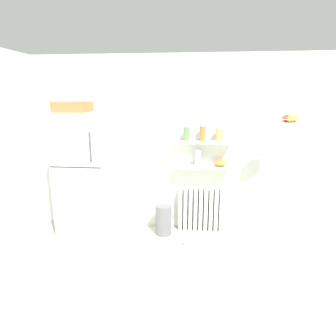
{
  "coord_description": "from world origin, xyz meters",
  "views": [
    {
      "loc": [
        0.27,
        -2.36,
        2.01
      ],
      "look_at": [
        -0.14,
        1.6,
        1.05
      ],
      "focal_mm": 31.78,
      "sensor_mm": 36.0,
      "label": 1
    }
  ],
  "objects_px": {
    "trash_bin": "(164,220)",
    "pet_food_bowl": "(190,243)",
    "shelf_bowl": "(220,163)",
    "storage_jar_2": "(219,135)",
    "refrigerator": "(85,173)",
    "storage_jar_1": "(203,133)",
    "storage_jar_0": "(186,134)",
    "radiator": "(201,209)",
    "hanging_fruit_basket": "(289,119)",
    "vase": "(198,157)"
  },
  "relations": [
    {
      "from": "refrigerator",
      "to": "storage_jar_0",
      "type": "bearing_deg",
      "value": 8.29
    },
    {
      "from": "storage_jar_0",
      "to": "trash_bin",
      "type": "xyz_separation_m",
      "value": [
        -0.31,
        -0.16,
        -1.27
      ]
    },
    {
      "from": "shelf_bowl",
      "to": "storage_jar_2",
      "type": "bearing_deg",
      "value": 180.0
    },
    {
      "from": "refrigerator",
      "to": "radiator",
      "type": "relative_size",
      "value": 2.89
    },
    {
      "from": "storage_jar_0",
      "to": "hanging_fruit_basket",
      "type": "height_order",
      "value": "hanging_fruit_basket"
    },
    {
      "from": "refrigerator",
      "to": "vase",
      "type": "xyz_separation_m",
      "value": [
        1.63,
        0.21,
        0.22
      ]
    },
    {
      "from": "trash_bin",
      "to": "pet_food_bowl",
      "type": "bearing_deg",
      "value": -36.06
    },
    {
      "from": "refrigerator",
      "to": "vase",
      "type": "bearing_deg",
      "value": 7.42
    },
    {
      "from": "radiator",
      "to": "pet_food_bowl",
      "type": "relative_size",
      "value": 3.37
    },
    {
      "from": "storage_jar_2",
      "to": "shelf_bowl",
      "type": "height_order",
      "value": "storage_jar_2"
    },
    {
      "from": "refrigerator",
      "to": "pet_food_bowl",
      "type": "bearing_deg",
      "value": -9.15
    },
    {
      "from": "refrigerator",
      "to": "trash_bin",
      "type": "bearing_deg",
      "value": 2.43
    },
    {
      "from": "radiator",
      "to": "shelf_bowl",
      "type": "xyz_separation_m",
      "value": [
        0.27,
        -0.03,
        0.73
      ]
    },
    {
      "from": "shelf_bowl",
      "to": "hanging_fruit_basket",
      "type": "height_order",
      "value": "hanging_fruit_basket"
    },
    {
      "from": "storage_jar_2",
      "to": "hanging_fruit_basket",
      "type": "relative_size",
      "value": 0.65
    },
    {
      "from": "shelf_bowl",
      "to": "vase",
      "type": "bearing_deg",
      "value": 180.0
    },
    {
      "from": "storage_jar_0",
      "to": "shelf_bowl",
      "type": "relative_size",
      "value": 1.17
    },
    {
      "from": "refrigerator",
      "to": "hanging_fruit_basket",
      "type": "distance_m",
      "value": 2.86
    },
    {
      "from": "shelf_bowl",
      "to": "pet_food_bowl",
      "type": "relative_size",
      "value": 0.92
    },
    {
      "from": "storage_jar_1",
      "to": "trash_bin",
      "type": "height_order",
      "value": "storage_jar_1"
    },
    {
      "from": "storage_jar_1",
      "to": "storage_jar_2",
      "type": "height_order",
      "value": "storage_jar_1"
    },
    {
      "from": "radiator",
      "to": "storage_jar_1",
      "type": "height_order",
      "value": "storage_jar_1"
    },
    {
      "from": "storage_jar_1",
      "to": "hanging_fruit_basket",
      "type": "distance_m",
      "value": 1.15
    },
    {
      "from": "trash_bin",
      "to": "hanging_fruit_basket",
      "type": "height_order",
      "value": "hanging_fruit_basket"
    },
    {
      "from": "refrigerator",
      "to": "storage_jar_0",
      "type": "height_order",
      "value": "refrigerator"
    },
    {
      "from": "radiator",
      "to": "pet_food_bowl",
      "type": "bearing_deg",
      "value": -105.4
    },
    {
      "from": "storage_jar_0",
      "to": "trash_bin",
      "type": "bearing_deg",
      "value": -152.41
    },
    {
      "from": "radiator",
      "to": "hanging_fruit_basket",
      "type": "xyz_separation_m",
      "value": [
        1.05,
        -0.45,
        1.4
      ]
    },
    {
      "from": "storage_jar_0",
      "to": "pet_food_bowl",
      "type": "relative_size",
      "value": 1.08
    },
    {
      "from": "radiator",
      "to": "trash_bin",
      "type": "height_order",
      "value": "radiator"
    },
    {
      "from": "pet_food_bowl",
      "to": "hanging_fruit_basket",
      "type": "bearing_deg",
      "value": 2.32
    },
    {
      "from": "storage_jar_2",
      "to": "refrigerator",
      "type": "bearing_deg",
      "value": -173.7
    },
    {
      "from": "storage_jar_2",
      "to": "pet_food_bowl",
      "type": "distance_m",
      "value": 1.57
    },
    {
      "from": "storage_jar_2",
      "to": "shelf_bowl",
      "type": "bearing_deg",
      "value": -0.0
    },
    {
      "from": "radiator",
      "to": "storage_jar_1",
      "type": "relative_size",
      "value": 2.93
    },
    {
      "from": "refrigerator",
      "to": "hanging_fruit_basket",
      "type": "bearing_deg",
      "value": -4.24
    },
    {
      "from": "vase",
      "to": "trash_bin",
      "type": "relative_size",
      "value": 0.54
    },
    {
      "from": "storage_jar_2",
      "to": "vase",
      "type": "height_order",
      "value": "storage_jar_2"
    },
    {
      "from": "refrigerator",
      "to": "storage_jar_1",
      "type": "xyz_separation_m",
      "value": [
        1.69,
        0.21,
        0.57
      ]
    },
    {
      "from": "storage_jar_1",
      "to": "refrigerator",
      "type": "bearing_deg",
      "value": -172.84
    },
    {
      "from": "shelf_bowl",
      "to": "storage_jar_0",
      "type": "bearing_deg",
      "value": 180.0
    },
    {
      "from": "storage_jar_2",
      "to": "trash_bin",
      "type": "bearing_deg",
      "value": -168.13
    },
    {
      "from": "storage_jar_2",
      "to": "trash_bin",
      "type": "distance_m",
      "value": 1.49
    },
    {
      "from": "storage_jar_2",
      "to": "storage_jar_1",
      "type": "bearing_deg",
      "value": -180.0
    },
    {
      "from": "refrigerator",
      "to": "storage_jar_1",
      "type": "distance_m",
      "value": 1.8
    },
    {
      "from": "storage_jar_1",
      "to": "vase",
      "type": "xyz_separation_m",
      "value": [
        -0.06,
        0.0,
        -0.35
      ]
    },
    {
      "from": "radiator",
      "to": "storage_jar_2",
      "type": "relative_size",
      "value": 3.44
    },
    {
      "from": "storage_jar_0",
      "to": "pet_food_bowl",
      "type": "xyz_separation_m",
      "value": [
        0.1,
        -0.46,
        -1.47
      ]
    },
    {
      "from": "refrigerator",
      "to": "hanging_fruit_basket",
      "type": "relative_size",
      "value": 6.44
    },
    {
      "from": "hanging_fruit_basket",
      "to": "vase",
      "type": "bearing_deg",
      "value": 159.42
    }
  ]
}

